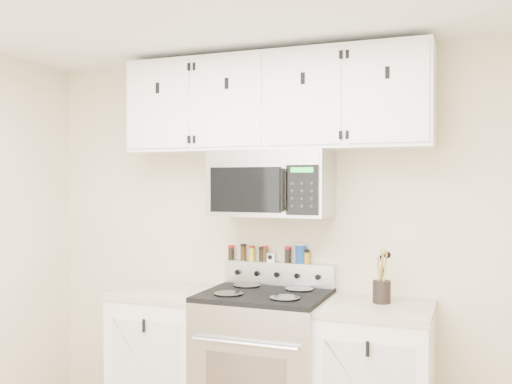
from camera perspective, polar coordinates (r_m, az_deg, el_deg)
back_wall at (r=3.86m, az=2.50°, el=-4.76°), size 3.50×0.01×2.50m
range at (r=3.72m, az=0.89°, el=-17.00°), size 0.76×0.65×1.10m
base_cabinet_left at (r=4.03m, az=-8.65°, el=-16.00°), size 0.64×0.62×0.92m
base_cabinet_right at (r=3.59m, az=11.98°, el=-18.15°), size 0.64×0.62×0.92m
microwave at (r=3.66m, az=1.58°, el=0.88°), size 0.76×0.44×0.42m
upper_cabinets at (r=3.72m, az=1.70°, el=8.92°), size 2.00×0.35×0.62m
utensil_crock at (r=3.51m, az=12.46°, el=-9.54°), size 0.11×0.11×0.31m
kitchen_timer at (r=3.86m, az=1.51°, el=-6.55°), size 0.06×0.05×0.06m
salt_canister at (r=3.79m, az=4.48°, el=-6.14°), size 0.07×0.07×0.13m
spice_jar_0 at (r=3.96m, az=-2.50°, el=-6.06°), size 0.04×0.04×0.10m
spice_jar_1 at (r=3.93m, az=-1.29°, el=-6.02°), size 0.04×0.04×0.11m
spice_jar_2 at (r=3.90m, az=-0.42°, el=-6.13°), size 0.04×0.04×0.10m
spice_jar_3 at (r=3.88m, az=0.59°, el=-6.22°), size 0.04×0.04×0.10m
spice_jar_4 at (r=3.87m, az=0.92°, el=-6.18°), size 0.04×0.04×0.11m
spice_jar_5 at (r=3.82m, az=3.20°, el=-6.27°), size 0.04×0.04×0.11m
spice_jar_6 at (r=3.79m, az=4.91°, el=-6.42°), size 0.04×0.04×0.10m
spice_jar_7 at (r=3.78m, az=5.09°, el=-6.47°), size 0.04×0.04×0.09m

